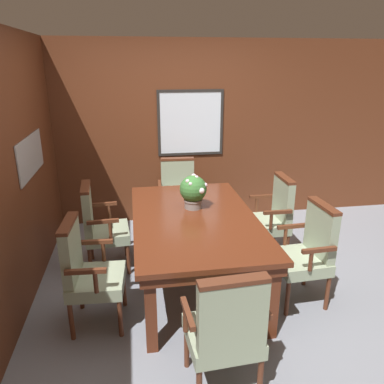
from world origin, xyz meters
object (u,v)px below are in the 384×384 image
Objects in this scene: dining_table at (194,225)px; chair_left_near at (87,270)px; potted_plant at (193,191)px; chair_head_far at (178,192)px; chair_head_near at (226,329)px; chair_right_near at (308,250)px; chair_left_far at (100,224)px; chair_right_far at (272,214)px.

dining_table is 1.10m from chair_left_near.
chair_left_near is 2.74× the size of potted_plant.
chair_head_far reaches higher than dining_table.
chair_left_near is (-0.99, -0.46, -0.13)m from dining_table.
potted_plant is (0.04, 1.59, 0.40)m from chair_head_near.
dining_table is at bearing -116.28° from chair_right_near.
chair_head_near is 1.00× the size of chair_left_far.
chair_head_near and chair_left_near have the same top height.
chair_head_far is at bearing -154.11° from chair_right_near.
chair_head_near and chair_head_far have the same top height.
chair_head_near is at bearing -157.03° from chair_left_far.
chair_head_near is at bearing -90.79° from dining_table.
chair_right_near and chair_left_far have the same top height.
potted_plant is (0.97, -0.24, 0.40)m from chair_left_far.
chair_head_far is 2.74× the size of potted_plant.
potted_plant reaches higher than chair_right_far.
chair_left_far is (-0.95, 0.47, -0.13)m from dining_table.
chair_left_near is at bearing -116.34° from chair_head_far.
chair_right_far is at bearing 23.89° from dining_table.
chair_left_near is 1.29m from potted_plant.
potted_plant is (-0.96, 0.66, 0.40)m from chair_right_near.
chair_head_near reaches higher than dining_table.
dining_table is 2.06× the size of chair_head_near.
chair_left_near is at bearing -46.01° from chair_head_near.
chair_head_far is (-0.98, 1.78, 0.00)m from chair_right_near.
chair_head_near is 1.00× the size of chair_right_near.
chair_head_far is 1.00× the size of chair_left_far.
chair_left_far is (-1.93, 0.90, 0.00)m from chair_right_near.
chair_right_far is at bearing -95.10° from chair_left_far.
chair_right_near and chair_left_near have the same top height.
chair_right_far is 1.92m from chair_left_far.
chair_left_near is (-1.96, -0.89, 0.00)m from chair_right_far.
chair_left_far is (-1.92, 0.04, 0.00)m from chair_right_far.
chair_head_far is (0.01, 1.35, -0.13)m from dining_table.
chair_left_far is at bearing -134.80° from chair_head_far.
chair_right_far is 2.15m from chair_left_near.
chair_left_far is at bearing -90.70° from chair_right_far.
potted_plant reaches higher than chair_left_near.
chair_head_near is 1.00× the size of chair_left_near.
chair_right_near is (0.99, -0.43, -0.13)m from dining_table.
chair_right_near is 1.00× the size of chair_right_far.
chair_left_far is at bearing 0.96° from chair_left_near.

